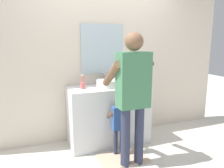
% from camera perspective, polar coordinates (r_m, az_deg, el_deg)
% --- Properties ---
extents(ground_plane, '(14.00, 14.00, 0.00)m').
position_cam_1_polar(ground_plane, '(3.26, 0.99, -17.16)').
color(ground_plane, silver).
extents(back_wall, '(4.40, 0.10, 2.70)m').
position_cam_1_polar(back_wall, '(3.46, -2.82, 7.89)').
color(back_wall, beige).
rests_on(back_wall, ground).
extents(vanity_cabinet, '(1.20, 0.54, 0.88)m').
position_cam_1_polar(vanity_cabinet, '(3.34, -0.93, -8.17)').
color(vanity_cabinet, white).
rests_on(vanity_cabinet, ground).
extents(sink_basin, '(0.37, 0.37, 0.11)m').
position_cam_1_polar(sink_basin, '(3.19, -0.84, 0.21)').
color(sink_basin, silver).
rests_on(sink_basin, vanity_cabinet).
extents(faucet, '(0.18, 0.14, 0.18)m').
position_cam_1_polar(faucet, '(3.39, -2.14, 1.28)').
color(faucet, '#B7BABF').
rests_on(faucet, vanity_cabinet).
extents(toothbrush_cup, '(0.07, 0.07, 0.21)m').
position_cam_1_polar(toothbrush_cup, '(3.11, -7.76, -0.23)').
color(toothbrush_cup, '#D86666').
rests_on(toothbrush_cup, vanity_cabinet).
extents(bath_mat, '(0.64, 0.40, 0.02)m').
position_cam_1_polar(bath_mat, '(3.06, 2.85, -19.05)').
color(bath_mat, '#CCAD8E').
rests_on(bath_mat, ground).
extents(child_toddler, '(0.25, 0.25, 0.80)m').
position_cam_1_polar(child_toddler, '(2.98, 1.77, -9.86)').
color(child_toddler, '#2D334C').
rests_on(child_toddler, ground).
extents(adult_parent, '(0.51, 0.54, 1.66)m').
position_cam_1_polar(adult_parent, '(2.61, 5.47, -1.14)').
color(adult_parent, '#2D334C').
rests_on(adult_parent, ground).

